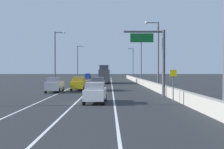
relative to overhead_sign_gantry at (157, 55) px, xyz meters
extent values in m
plane|color=#26282B|center=(-6.42, 39.74, -4.73)|extent=(320.00, 320.00, 0.00)
cube|color=silver|center=(-11.92, 30.74, -4.73)|extent=(0.16, 130.00, 0.00)
cube|color=silver|center=(-8.42, 30.74, -4.73)|extent=(0.16, 130.00, 0.00)
cube|color=silver|center=(-4.92, 30.74, -4.73)|extent=(0.16, 130.00, 0.00)
cube|color=#9E998E|center=(1.34, 15.74, -4.18)|extent=(0.60, 120.00, 1.10)
cylinder|color=#47474C|center=(0.74, 0.02, -0.98)|extent=(0.36, 0.36, 7.50)
cube|color=#47474C|center=(-1.51, 0.02, 2.57)|extent=(4.50, 0.20, 0.20)
cube|color=#0C5923|center=(-1.73, -0.10, 1.87)|extent=(2.60, 0.10, 1.00)
cylinder|color=#4C4C51|center=(0.44, -6.10, -3.53)|extent=(0.10, 0.10, 2.40)
cube|color=yellow|center=(0.44, -6.14, -2.03)|extent=(0.60, 0.04, 0.60)
cylinder|color=#4C4C51|center=(2.00, 10.82, 0.42)|extent=(0.24, 0.24, 10.30)
cube|color=#4C4C51|center=(1.10, 10.82, 5.42)|extent=(1.80, 0.12, 0.12)
sphere|color=beige|center=(0.20, 10.82, 5.42)|extent=(0.44, 0.44, 0.44)
cylinder|color=#4C4C51|center=(2.22, 35.99, 0.42)|extent=(0.24, 0.24, 10.30)
cube|color=#4C4C51|center=(1.32, 35.99, 5.42)|extent=(1.80, 0.12, 0.12)
sphere|color=beige|center=(0.42, 35.99, 5.42)|extent=(0.44, 0.44, 0.44)
cylinder|color=#4C4C51|center=(2.34, 61.16, 0.42)|extent=(0.24, 0.24, 10.30)
cube|color=#4C4C51|center=(1.44, 61.16, 5.42)|extent=(1.80, 0.12, 0.12)
sphere|color=beige|center=(0.54, 61.16, 5.42)|extent=(0.44, 0.44, 0.44)
cylinder|color=#4C4C51|center=(-15.76, 21.85, 0.42)|extent=(0.24, 0.24, 10.30)
cube|color=#4C4C51|center=(-14.86, 21.85, 5.42)|extent=(1.80, 0.12, 0.12)
sphere|color=beige|center=(-13.96, 21.85, 5.42)|extent=(0.44, 0.44, 0.44)
cylinder|color=#4C4C51|center=(-14.97, 52.06, 0.42)|extent=(0.24, 0.24, 10.30)
cube|color=#4C4C51|center=(-14.07, 52.06, 5.42)|extent=(1.80, 0.12, 0.12)
sphere|color=beige|center=(-13.17, 52.06, 5.42)|extent=(0.44, 0.44, 0.44)
cube|color=#B7B7BC|center=(-12.76, 6.31, -3.85)|extent=(1.85, 4.48, 1.08)
cube|color=gray|center=(-12.76, 5.86, -3.01)|extent=(1.62, 2.02, 0.60)
cylinder|color=black|center=(-13.60, 8.09, -4.39)|extent=(0.22, 0.68, 0.68)
cylinder|color=black|center=(-11.94, 8.10, -4.39)|extent=(0.22, 0.68, 0.68)
cylinder|color=black|center=(-13.58, 4.52, -4.39)|extent=(0.22, 0.68, 0.68)
cylinder|color=black|center=(-11.92, 4.53, -4.39)|extent=(0.22, 0.68, 0.68)
cube|color=white|center=(-6.63, -6.08, -3.92)|extent=(1.96, 4.49, 0.93)
cube|color=#96969E|center=(-6.65, -6.52, -3.15)|extent=(1.65, 2.05, 0.60)
cylinder|color=black|center=(-7.37, -4.29, -4.39)|extent=(0.25, 0.69, 0.68)
cylinder|color=black|center=(-5.75, -4.35, -4.39)|extent=(0.25, 0.69, 0.68)
cylinder|color=black|center=(-7.51, -7.80, -4.39)|extent=(0.25, 0.69, 0.68)
cylinder|color=black|center=(-5.89, -7.87, -4.39)|extent=(0.25, 0.69, 0.68)
cube|color=#1E389E|center=(-12.88, 65.21, -3.92)|extent=(1.98, 4.53, 0.94)
cube|color=navy|center=(-12.90, 64.77, -3.15)|extent=(1.68, 2.07, 0.60)
cylinder|color=black|center=(-13.66, 67.03, -4.39)|extent=(0.24, 0.69, 0.68)
cylinder|color=black|center=(-11.99, 66.97, -4.39)|extent=(0.24, 0.69, 0.68)
cylinder|color=black|center=(-13.78, 63.46, -4.39)|extent=(0.24, 0.69, 0.68)
cylinder|color=black|center=(-12.11, 63.40, -4.39)|extent=(0.24, 0.69, 0.68)
cube|color=slate|center=(-7.03, 9.44, -3.88)|extent=(1.86, 4.56, 1.02)
cube|color=#4D505A|center=(-7.03, 8.98, -3.07)|extent=(1.62, 2.06, 0.60)
cylinder|color=black|center=(-7.83, 11.27, -4.39)|extent=(0.23, 0.68, 0.68)
cylinder|color=black|center=(-6.18, 11.25, -4.39)|extent=(0.23, 0.68, 0.68)
cylinder|color=black|center=(-7.87, 7.63, -4.39)|extent=(0.23, 0.68, 0.68)
cylinder|color=black|center=(-6.22, 7.61, -4.39)|extent=(0.23, 0.68, 0.68)
cube|color=gold|center=(-9.89, 10.29, -3.86)|extent=(2.05, 4.86, 1.05)
cube|color=olive|center=(-9.91, 9.81, -3.04)|extent=(1.72, 2.22, 0.60)
cylinder|color=black|center=(-10.66, 12.27, -4.39)|extent=(0.25, 0.69, 0.68)
cylinder|color=black|center=(-8.96, 12.20, -4.39)|extent=(0.25, 0.69, 0.68)
cylinder|color=black|center=(-10.81, 8.37, -4.39)|extent=(0.25, 0.69, 0.68)
cylinder|color=black|center=(-9.11, 8.31, -4.39)|extent=(0.25, 0.69, 0.68)
cube|color=#4C4C51|center=(-6.67, 32.45, -2.93)|extent=(2.63, 9.47, 2.59)
cube|color=#3A3A45|center=(-6.73, 34.52, -1.09)|extent=(2.16, 2.12, 1.10)
cylinder|color=black|center=(-7.89, 36.43, -4.23)|extent=(0.24, 1.01, 1.00)
cylinder|color=black|center=(-5.66, 36.48, -4.23)|extent=(0.24, 1.01, 1.00)
cylinder|color=black|center=(-7.69, 28.42, -4.23)|extent=(0.24, 1.01, 1.00)
cylinder|color=black|center=(-5.45, 28.47, -4.23)|extent=(0.24, 1.01, 1.00)
camera|label=1|loc=(-5.31, -31.52, -1.78)|focal=44.99mm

